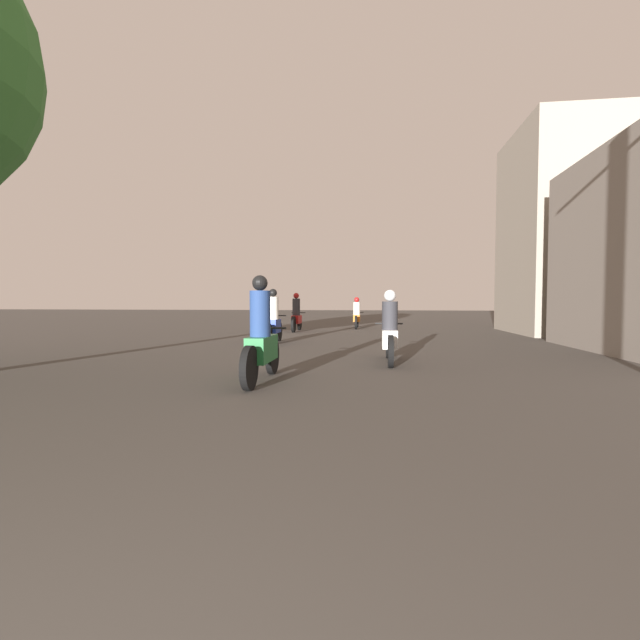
{
  "coord_description": "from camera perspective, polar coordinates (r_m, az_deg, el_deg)",
  "views": [
    {
      "loc": [
        0.95,
        0.21,
        1.27
      ],
      "look_at": [
        -1.33,
        18.07,
        0.48
      ],
      "focal_mm": 24.0,
      "sensor_mm": 36.0,
      "label": 1
    }
  ],
  "objects": [
    {
      "name": "motorcycle_green",
      "position": [
        6.8,
        -7.82,
        -2.68
      ],
      "size": [
        0.6,
        2.04,
        1.68
      ],
      "rotation": [
        0.0,
        0.0,
        -0.16
      ],
      "color": "black",
      "rests_on": "ground_plane"
    },
    {
      "name": "motorcycle_white",
      "position": [
        8.95,
        9.26,
        -1.78
      ],
      "size": [
        0.6,
        2.02,
        1.51
      ],
      "rotation": [
        0.0,
        0.0,
        0.04
      ],
      "color": "black",
      "rests_on": "ground_plane"
    },
    {
      "name": "motorcycle_blue",
      "position": [
        12.98,
        -6.22,
        -0.2
      ],
      "size": [
        0.6,
        1.96,
        1.64
      ],
      "rotation": [
        0.0,
        0.0,
        0.14
      ],
      "color": "black",
      "rests_on": "ground_plane"
    },
    {
      "name": "motorcycle_red",
      "position": [
        18.08,
        -3.15,
        0.53
      ],
      "size": [
        0.6,
        2.07,
        1.62
      ],
      "rotation": [
        0.0,
        0.0,
        -0.01
      ],
      "color": "black",
      "rests_on": "ground_plane"
    },
    {
      "name": "motorcycle_orange",
      "position": [
        20.13,
        4.92,
        0.59
      ],
      "size": [
        0.6,
        2.12,
        1.46
      ],
      "rotation": [
        0.0,
        0.0,
        -0.15
      ],
      "color": "black",
      "rests_on": "ground_plane"
    },
    {
      "name": "building_right_far",
      "position": [
        19.92,
        31.62,
        9.96
      ],
      "size": [
        5.19,
        5.05,
        7.95
      ],
      "color": "gray",
      "rests_on": "ground_plane"
    }
  ]
}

